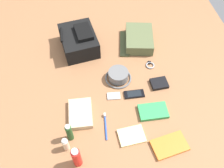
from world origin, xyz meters
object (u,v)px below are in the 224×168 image
at_px(backpack, 79,41).
at_px(media_player, 114,96).
at_px(toiletry_pouch, 138,39).
at_px(lotion_bottle, 66,144).
at_px(wristwatch, 150,65).
at_px(folded_towel, 81,113).
at_px(wallet, 159,83).
at_px(notepad, 131,136).
at_px(travel_guidebook, 153,111).
at_px(cell_phone, 134,94).
at_px(bucket_hat, 118,76).
at_px(sunscreen_spray, 77,157).
at_px(paperback_novel, 170,145).
at_px(shampoo_bottle, 69,132).
at_px(toothbrush, 105,125).

height_order(backpack, media_player, backpack).
distance_m(backpack, toiletry_pouch, 0.45).
relative_size(lotion_bottle, wristwatch, 1.53).
distance_m(toiletry_pouch, wristwatch, 0.24).
xyz_separation_m(wristwatch, folded_towel, (-0.32, 0.52, 0.01)).
relative_size(wallet, notepad, 0.73).
distance_m(travel_guidebook, cell_phone, 0.17).
distance_m(wallet, notepad, 0.42).
relative_size(bucket_hat, wristwatch, 2.55).
bearing_deg(bucket_hat, sunscreen_spray, 149.47).
distance_m(travel_guidebook, notepad, 0.21).
bearing_deg(lotion_bottle, paperback_novel, -97.86).
bearing_deg(notepad, paperback_novel, -118.98).
distance_m(bucket_hat, sunscreen_spray, 0.62).
distance_m(sunscreen_spray, paperback_novel, 0.52).
height_order(bucket_hat, wristwatch, bucket_hat).
bearing_deg(notepad, shampoo_bottle, 77.73).
distance_m(cell_phone, folded_towel, 0.37).
height_order(shampoo_bottle, wallet, shampoo_bottle).
xyz_separation_m(travel_guidebook, toothbrush, (-0.04, 0.30, -0.00)).
relative_size(lotion_bottle, cell_phone, 0.82).
bearing_deg(cell_phone, wallet, -73.48).
bearing_deg(wristwatch, toiletry_pouch, 8.13).
distance_m(bucket_hat, wristwatch, 0.26).
xyz_separation_m(media_player, wristwatch, (0.22, -0.30, 0.00)).
height_order(bucket_hat, toothbrush, bucket_hat).
bearing_deg(paperback_novel, shampoo_bottle, 75.89).
distance_m(media_player, folded_towel, 0.25).
height_order(wristwatch, notepad, notepad).
distance_m(paperback_novel, wallet, 0.43).
bearing_deg(travel_guidebook, media_player, 55.05).
bearing_deg(toiletry_pouch, wallet, -172.79).
relative_size(travel_guidebook, media_player, 2.04).
height_order(backpack, toiletry_pouch, backpack).
relative_size(lotion_bottle, paperback_novel, 0.50).
xyz_separation_m(cell_phone, wallet, (0.05, -0.18, 0.01)).
xyz_separation_m(lotion_bottle, folded_towel, (0.20, -0.09, -0.03)).
bearing_deg(wristwatch, notepad, 154.68).
height_order(sunscreen_spray, notepad, sunscreen_spray).
distance_m(toothbrush, wallet, 0.47).
xyz_separation_m(notepad, folded_towel, (0.19, 0.28, 0.01)).
bearing_deg(travel_guidebook, notepad, 129.66).
height_order(bucket_hat, cell_phone, bucket_hat).
distance_m(toothbrush, folded_towel, 0.17).
relative_size(backpack, paperback_novel, 1.59).
bearing_deg(lotion_bottle, cell_phone, -56.86).
bearing_deg(sunscreen_spray, wallet, -52.57).
xyz_separation_m(toiletry_pouch, lotion_bottle, (-0.76, 0.58, 0.01)).
bearing_deg(travel_guidebook, toiletry_pouch, -4.00).
xyz_separation_m(travel_guidebook, folded_towel, (0.05, 0.44, 0.01)).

